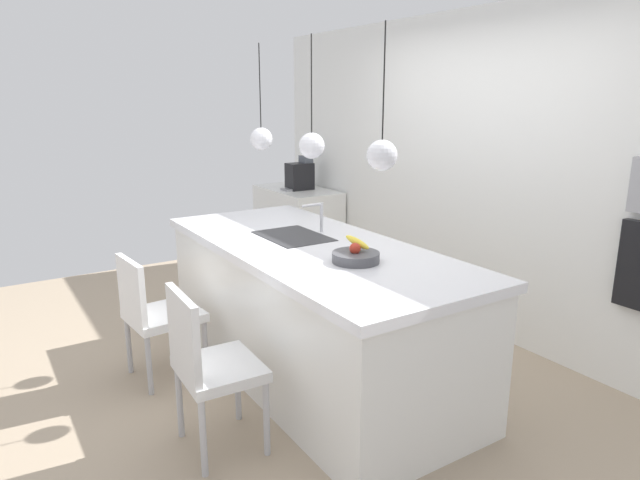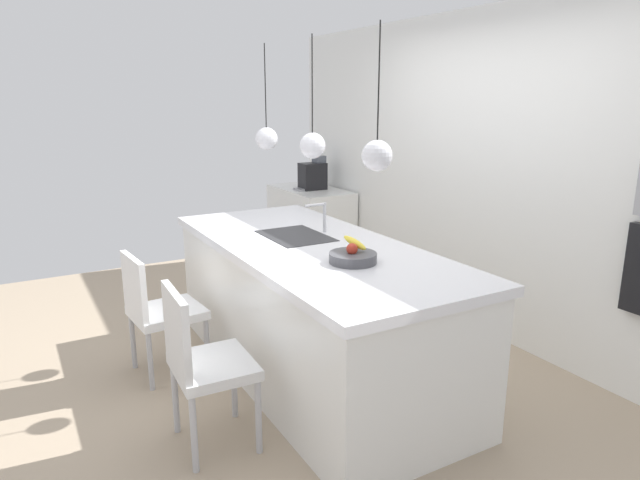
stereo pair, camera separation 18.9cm
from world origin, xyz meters
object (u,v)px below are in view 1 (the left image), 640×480
fruit_bowl (356,256)px  chair_middle (208,361)px  chair_near (154,311)px  coffee_machine (300,175)px

fruit_bowl → chair_middle: fruit_bowl is taller
chair_near → chair_middle: size_ratio=0.94×
coffee_machine → fruit_bowl: bearing=-24.3°
coffee_machine → chair_middle: bearing=-38.5°
coffee_machine → chair_near: size_ratio=0.43×
coffee_machine → chair_near: bearing=-50.8°
chair_near → chair_middle: (0.98, 0.00, 0.04)m
coffee_machine → chair_middle: size_ratio=0.41×
chair_near → fruit_bowl: bearing=43.1°
chair_near → coffee_machine: bearing=129.2°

